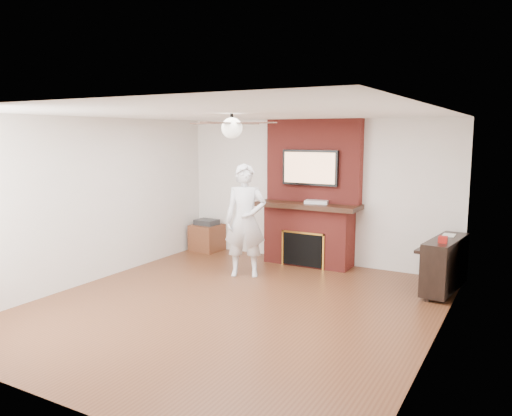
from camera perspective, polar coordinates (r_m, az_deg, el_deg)
The scene contains 12 objects.
room_shell at distance 6.38m, azimuth -2.71°, elevation -0.54°, with size 5.36×5.86×2.86m.
fireplace at distance 8.66m, azimuth 6.23°, elevation 0.09°, with size 1.78×0.64×2.50m.
tv at distance 8.54m, azimuth 6.19°, elevation 4.60°, with size 1.00×0.08×0.60m.
ceiling_fan at distance 6.30m, azimuth -2.78°, elevation 9.22°, with size 1.21×1.21×0.31m.
person at distance 7.88m, azimuth -1.23°, elevation -1.44°, with size 0.65×0.44×1.79m, color silver.
side_table at distance 9.74m, azimuth -5.63°, elevation -3.23°, with size 0.56×0.56×0.61m.
piano at distance 7.64m, azimuth 20.74°, elevation -5.95°, with size 0.58×1.23×0.87m.
cable_box at distance 8.49m, azimuth 6.93°, elevation 0.69°, with size 0.39×0.22×0.06m, color silver.
candle_orange at distance 8.73m, azimuth 4.79°, elevation -6.02°, with size 0.08×0.08×0.14m, color #C68D17.
candle_green at distance 8.68m, azimuth 5.49°, elevation -6.25°, with size 0.06×0.06×0.10m, color #307936.
candle_cream at distance 8.57m, azimuth 6.54°, elevation -6.41°, with size 0.08×0.08×0.11m, color beige.
candle_blue at distance 8.53m, azimuth 7.23°, elevation -6.63°, with size 0.06×0.06×0.07m, color #395EAD.
Camera 1 is at (3.33, -5.35, 2.24)m, focal length 35.00 mm.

